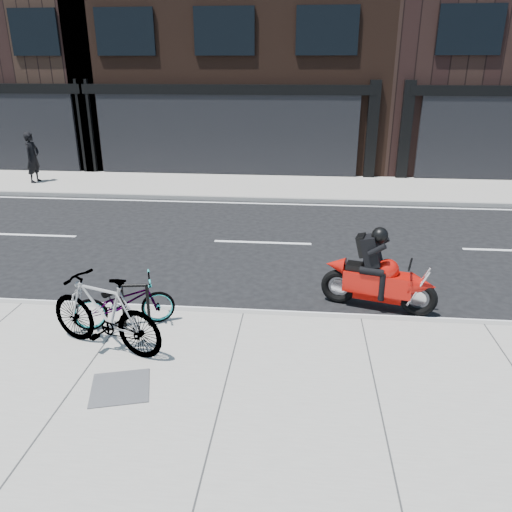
# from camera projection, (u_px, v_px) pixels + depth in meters

# --- Properties ---
(ground) EXTENTS (120.00, 120.00, 0.00)m
(ground) POSITION_uv_depth(u_px,v_px,m) (255.00, 274.00, 10.47)
(ground) COLOR black
(ground) RESTS_ON ground
(sidewalk_near) EXTENTS (60.00, 6.00, 0.13)m
(sidewalk_near) POSITION_uv_depth(u_px,v_px,m) (213.00, 438.00, 5.81)
(sidewalk_near) COLOR gray
(sidewalk_near) RESTS_ON ground
(sidewalk_far) EXTENTS (60.00, 3.50, 0.13)m
(sidewalk_far) POSITION_uv_depth(u_px,v_px,m) (276.00, 187.00, 17.64)
(sidewalk_far) COLOR gray
(sidewalk_far) RESTS_ON ground
(building_midwest) EXTENTS (10.00, 10.00, 12.00)m
(building_midwest) POSITION_uv_depth(u_px,v_px,m) (25.00, 20.00, 22.83)
(building_midwest) COLOR black
(building_midwest) RESTS_ON ground
(bike_rack) EXTENTS (0.45, 0.10, 0.75)m
(bike_rack) POSITION_uv_depth(u_px,v_px,m) (135.00, 302.00, 8.00)
(bike_rack) COLOR black
(bike_rack) RESTS_ON sidewalk_near
(bicycle_front) EXTENTS (1.71, 1.08, 0.85)m
(bicycle_front) POSITION_uv_depth(u_px,v_px,m) (124.00, 302.00, 8.02)
(bicycle_front) COLOR gray
(bicycle_front) RESTS_ON sidewalk_near
(bicycle_rear) EXTENTS (2.06, 1.18, 1.19)m
(bicycle_rear) POSITION_uv_depth(u_px,v_px,m) (105.00, 313.00, 7.31)
(bicycle_rear) COLOR gray
(bicycle_rear) RESTS_ON sidewalk_near
(motorcycle) EXTENTS (2.02, 0.91, 1.54)m
(motorcycle) POSITION_uv_depth(u_px,v_px,m) (384.00, 277.00, 8.78)
(motorcycle) COLOR black
(motorcycle) RESTS_ON ground
(pedestrian) EXTENTS (0.49, 0.69, 1.77)m
(pedestrian) POSITION_uv_depth(u_px,v_px,m) (33.00, 157.00, 17.74)
(pedestrian) COLOR black
(pedestrian) RESTS_ON sidewalk_far
(utility_grate) EXTENTS (0.93, 0.93, 0.02)m
(utility_grate) POSITION_uv_depth(u_px,v_px,m) (120.00, 388.00, 6.59)
(utility_grate) COLOR #525254
(utility_grate) RESTS_ON sidewalk_near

